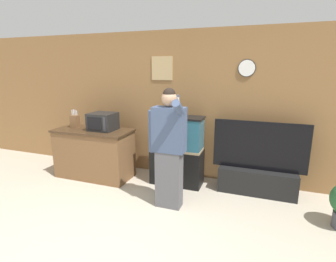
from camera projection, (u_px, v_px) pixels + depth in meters
name	position (u px, v px, depth m)	size (l,w,h in m)	color
ground_plane	(92.00, 257.00, 2.78)	(18.00, 18.00, 0.00)	#B2A893
wall_back_paneled	(171.00, 105.00, 4.77)	(10.00, 0.08, 2.60)	olive
counter_island	(94.00, 153.00, 4.78)	(1.40, 0.66, 0.89)	brown
microwave	(103.00, 122.00, 4.62)	(0.44, 0.40, 0.31)	black
knife_block	(75.00, 121.00, 4.82)	(0.15, 0.11, 0.34)	brown
aquarium_on_stand	(177.00, 151.00, 4.44)	(0.87, 0.39, 1.19)	black
tv_on_stand	(257.00, 173.00, 4.17)	(1.43, 0.40, 1.16)	black
person_standing	(168.00, 147.00, 3.63)	(0.54, 0.41, 1.71)	#515156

